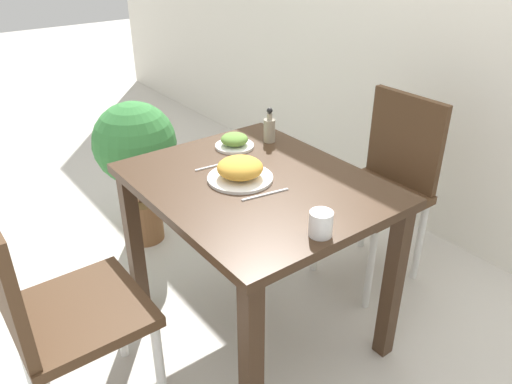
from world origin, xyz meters
name	(u,v)px	position (x,y,z in m)	size (l,w,h in m)	color
ground_plane	(256,327)	(0.00, 0.00, 0.00)	(16.00, 16.00, 0.00)	beige
dining_table	(256,207)	(0.00, 0.00, 0.62)	(0.97, 0.79, 0.74)	#3D2819
chair_near	(52,307)	(-0.02, -0.80, 0.52)	(0.42, 0.42, 0.92)	#4C331E
chair_far	(385,179)	(0.02, 0.76, 0.52)	(0.42, 0.42, 0.92)	#4C331E
food_plate	(240,170)	(-0.04, -0.04, 0.78)	(0.25, 0.25, 0.09)	white
side_plate	(234,141)	(-0.31, 0.12, 0.77)	(0.17, 0.17, 0.06)	white
drink_cup	(321,224)	(0.42, -0.07, 0.78)	(0.08, 0.08, 0.08)	white
sauce_bottle	(269,129)	(-0.27, 0.28, 0.80)	(0.05, 0.05, 0.16)	gray
fork_utensil	(218,165)	(-0.20, -0.04, 0.74)	(0.03, 0.20, 0.00)	silver
spoon_utensil	(265,194)	(0.11, -0.04, 0.74)	(0.04, 0.19, 0.00)	silver
potted_plant_left	(136,152)	(-0.96, -0.07, 0.54)	(0.44, 0.44, 0.81)	brown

